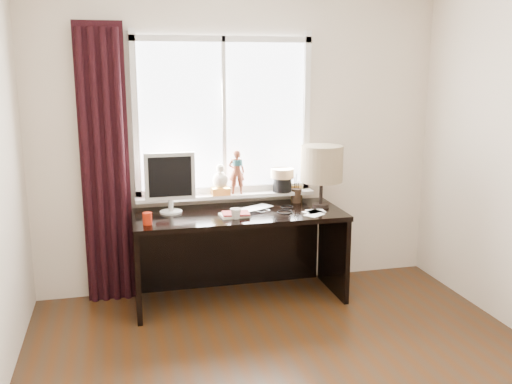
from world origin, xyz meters
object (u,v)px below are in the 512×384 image
object	(u,v)px
laptop	(254,209)
red_cup	(147,219)
mug	(236,213)
monitor	(170,179)
table_lamp	(322,164)
desk	(236,238)

from	to	relation	value
laptop	red_cup	size ratio (longest dim) A/B	3.66
mug	red_cup	world-z (taller)	red_cup
mug	red_cup	bearing A→B (deg)	179.88
red_cup	monitor	world-z (taller)	monitor
mug	monitor	bearing A→B (deg)	146.77
mug	table_lamp	xyz separation A→B (m)	(0.77, 0.20, 0.32)
table_lamp	laptop	bearing A→B (deg)	178.61
laptop	desk	bearing A→B (deg)	123.61
red_cup	table_lamp	distance (m)	1.49
red_cup	desk	xyz separation A→B (m)	(0.74, 0.28, -0.29)
mug	desk	xyz separation A→B (m)	(0.06, 0.28, -0.29)
laptop	monitor	size ratio (longest dim) A/B	0.69
desk	laptop	bearing A→B (deg)	-27.69
mug	monitor	xyz separation A→B (m)	(-0.47, 0.31, 0.23)
laptop	red_cup	world-z (taller)	red_cup
red_cup	desk	distance (m)	0.84
laptop	desk	size ratio (longest dim) A/B	0.20
monitor	table_lamp	world-z (taller)	table_lamp
monitor	table_lamp	size ratio (longest dim) A/B	0.94
red_cup	table_lamp	bearing A→B (deg)	7.67
desk	monitor	bearing A→B (deg)	176.91
red_cup	desk	bearing A→B (deg)	20.63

